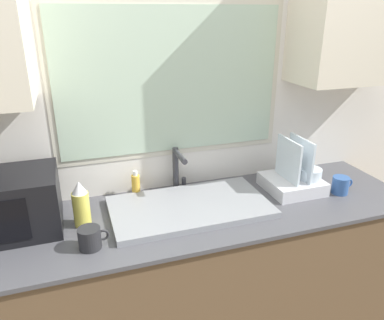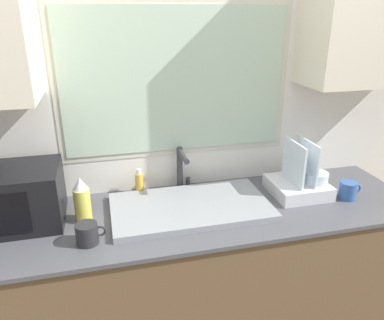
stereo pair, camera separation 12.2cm
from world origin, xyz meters
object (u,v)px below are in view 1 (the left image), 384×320
at_px(microwave, 2,205).
at_px(mug_near_sink, 90,238).
at_px(faucet, 177,166).
at_px(spray_bottle, 81,204).
at_px(dish_rack, 294,179).
at_px(soap_bottle, 136,185).

distance_m(microwave, mug_near_sink, 0.43).
xyz_separation_m(faucet, spray_bottle, (-0.50, -0.20, -0.04)).
bearing_deg(microwave, spray_bottle, -9.39).
xyz_separation_m(microwave, spray_bottle, (0.32, -0.05, -0.03)).
distance_m(dish_rack, soap_bottle, 0.85).
distance_m(dish_rack, spray_bottle, 1.11).
relative_size(soap_bottle, mug_near_sink, 1.15).
distance_m(microwave, soap_bottle, 0.63).
xyz_separation_m(spray_bottle, mug_near_sink, (0.02, -0.19, -0.06)).
xyz_separation_m(faucet, microwave, (-0.82, -0.14, -0.01)).
bearing_deg(dish_rack, spray_bottle, -179.60).
distance_m(faucet, spray_bottle, 0.54).
bearing_deg(faucet, microwave, -170.20).
height_order(soap_bottle, mug_near_sink, soap_bottle).
xyz_separation_m(soap_bottle, mug_near_sink, (-0.26, -0.40, -0.02)).
height_order(spray_bottle, soap_bottle, spray_bottle).
bearing_deg(mug_near_sink, spray_bottle, 95.69).
xyz_separation_m(faucet, mug_near_sink, (-0.48, -0.39, -0.10)).
bearing_deg(microwave, soap_bottle, 14.13).
bearing_deg(faucet, mug_near_sink, -141.13).
height_order(dish_rack, soap_bottle, dish_rack).
bearing_deg(dish_rack, faucet, 162.68).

